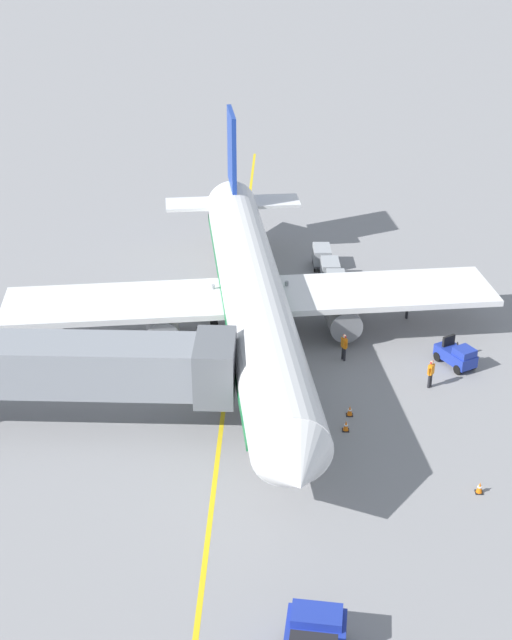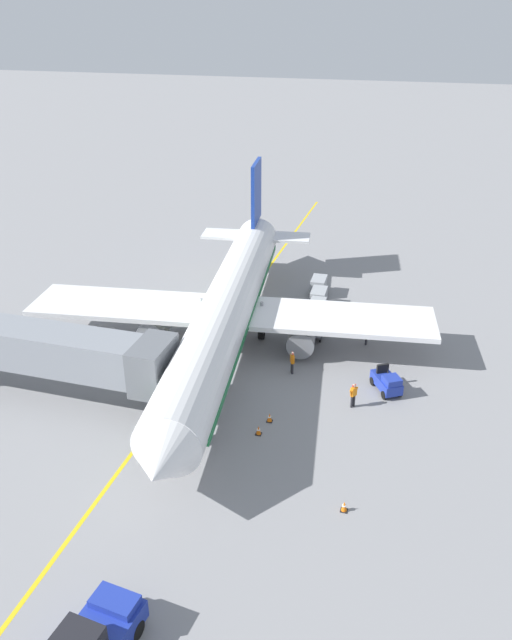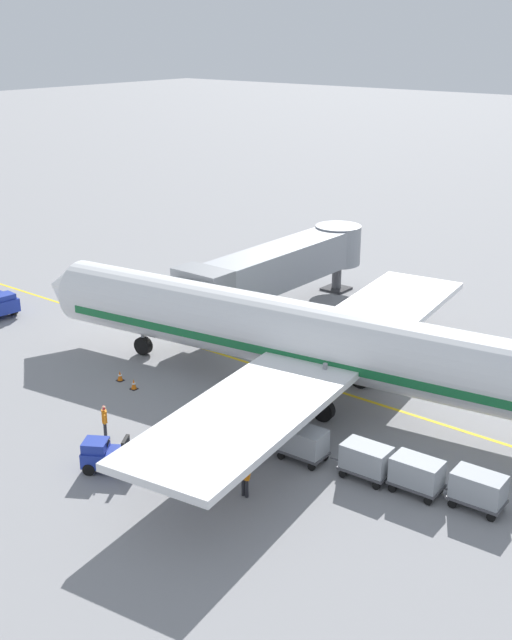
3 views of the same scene
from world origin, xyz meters
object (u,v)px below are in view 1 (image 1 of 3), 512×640
object	(u,v)px
baggage_cart_tail_end	(322,255)
baggage_cart_front	(346,303)
ground_crew_marshaller	(344,346)
baggage_tug_lead	(457,355)
safety_cone_wing_tip	(480,488)
ground_crew_wing_walker	(407,305)
safety_cone_nose_right	(346,426)
ground_crew_loader	(431,372)
baggage_cart_second_in_train	(336,283)
baggage_cart_third_in_train	(330,269)
parked_airliner	(253,294)
safety_cone_nose_left	(350,411)
jet_bridge	(64,365)

from	to	relation	value
baggage_cart_tail_end	baggage_cart_front	bearing A→B (deg)	99.15
baggage_cart_front	ground_crew_marshaller	bearing A→B (deg)	85.70
baggage_tug_lead	safety_cone_wing_tip	bearing A→B (deg)	85.39
ground_crew_wing_walker	safety_cone_nose_right	size ratio (longest dim) A/B	2.86
ground_crew_loader	baggage_cart_front	bearing A→B (deg)	-63.94
baggage_cart_tail_end	safety_cone_wing_tip	distance (m)	26.54
baggage_cart_second_in_train	baggage_cart_third_in_train	distance (m)	2.30
parked_airliner	ground_crew_wing_walker	distance (m)	10.67
ground_crew_loader	baggage_cart_tail_end	bearing A→B (deg)	-71.60
baggage_cart_tail_end	safety_cone_nose_right	xyz separation A→B (m)	(-0.53, 20.91, -0.66)
baggage_cart_third_in_train	ground_crew_marshaller	bearing A→B (deg)	91.72
baggage_tug_lead	baggage_cart_front	world-z (taller)	baggage_tug_lead
baggage_cart_tail_end	ground_crew_marshaller	world-z (taller)	ground_crew_marshaller
ground_crew_loader	safety_cone_nose_right	xyz separation A→B (m)	(4.96, 4.43, -0.66)
ground_crew_wing_walker	ground_crew_marshaller	size ratio (longest dim) A/B	1.00
baggage_tug_lead	baggage_cart_tail_end	xyz separation A→B (m)	(7.37, -14.05, 0.24)
safety_cone_nose_left	baggage_cart_tail_end	bearing A→B (deg)	-87.59
parked_airliner	safety_cone_wing_tip	bearing A→B (deg)	127.52
baggage_cart_second_in_train	safety_cone_nose_right	world-z (taller)	baggage_cart_second_in_train
baggage_cart_tail_end	ground_crew_loader	bearing A→B (deg)	108.40
baggage_cart_tail_end	ground_crew_wing_walker	world-z (taller)	ground_crew_wing_walker
jet_bridge	safety_cone_nose_right	bearing A→B (deg)	178.87
baggage_cart_tail_end	ground_crew_loader	xyz separation A→B (m)	(-5.48, 16.48, 0.00)
jet_bridge	baggage_cart_front	xyz separation A→B (m)	(-15.11, -12.77, -2.51)
parked_airliner	baggage_cart_front	size ratio (longest dim) A/B	12.74
baggage_cart_front	safety_cone_nose_right	bearing A→B (deg)	86.77
ground_crew_marshaller	safety_cone_wing_tip	world-z (taller)	ground_crew_marshaller
safety_cone_nose_left	safety_cone_nose_right	size ratio (longest dim) A/B	1.00
parked_airliner	safety_cone_wing_tip	distance (m)	18.36
safety_cone_wing_tip	baggage_cart_third_in_train	bearing A→B (deg)	-75.69
baggage_tug_lead	safety_cone_wing_tip	size ratio (longest dim) A/B	4.67
baggage_cart_second_in_train	ground_crew_marshaller	distance (m)	8.80
baggage_cart_second_in_train	safety_cone_nose_right	size ratio (longest dim) A/B	4.96
baggage_tug_lead	baggage_cart_second_in_train	distance (m)	11.33
baggage_cart_front	ground_crew_wing_walker	bearing A→B (deg)	178.11
parked_airliner	safety_cone_nose_right	bearing A→B (deg)	118.33
baggage_tug_lead	safety_cone_nose_left	world-z (taller)	baggage_tug_lead
baggage_tug_lead	baggage_cart_third_in_train	xyz separation A→B (m)	(6.86, -11.53, 0.24)
jet_bridge	baggage_cart_front	size ratio (longest dim) A/B	5.95
baggage_cart_third_in_train	ground_crew_wing_walker	bearing A→B (deg)	130.97
ground_crew_loader	ground_crew_marshaller	distance (m)	5.47
ground_crew_wing_walker	baggage_cart_second_in_train	bearing A→B (deg)	-35.78
safety_cone_nose_left	safety_cone_nose_right	distance (m)	1.45
ground_crew_loader	safety_cone_nose_right	world-z (taller)	ground_crew_loader
jet_bridge	ground_crew_wing_walker	distance (m)	23.03
ground_crew_loader	ground_crew_marshaller	bearing A→B (deg)	-31.78
jet_bridge	ground_crew_marshaller	xyz separation A→B (m)	(-14.67, -7.03, -2.51)
baggage_cart_front	ground_crew_marshaller	size ratio (longest dim) A/B	1.73
baggage_cart_front	parked_airliner	bearing A→B (deg)	30.76
ground_crew_wing_walker	baggage_tug_lead	bearing A→B (deg)	109.25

